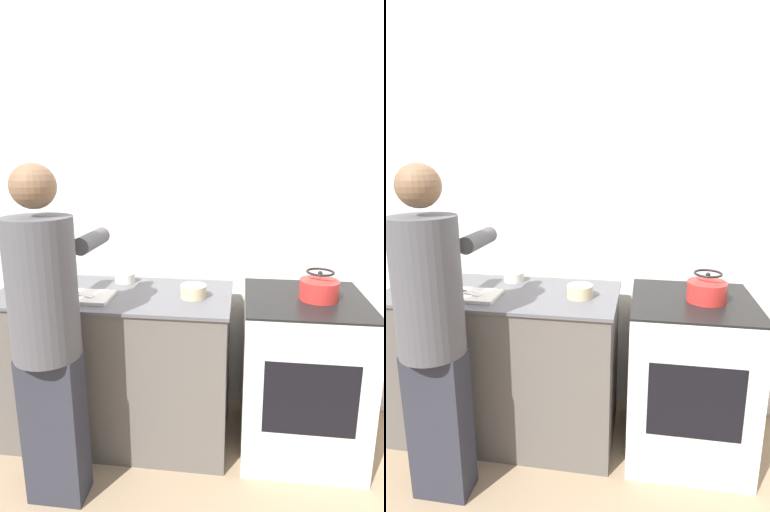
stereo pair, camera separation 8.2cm
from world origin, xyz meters
The scene contains 11 objects.
ground_plane centered at (0.00, 0.00, 0.00)m, with size 12.00×12.00×0.00m, color #997F60.
wall_back centered at (0.00, 0.73, 1.30)m, with size 8.00×0.05×2.60m.
counter centered at (-0.37, 0.30, 0.45)m, with size 1.35×0.62×0.90m.
oven centered at (0.71, 0.33, 0.45)m, with size 0.66×0.66×0.90m.
person centered at (-0.52, -0.20, 0.89)m, with size 0.34×0.58×1.63m.
cutting_board centered at (-0.54, 0.18, 0.91)m, with size 0.39×0.22×0.02m.
knife centered at (-0.53, 0.19, 0.92)m, with size 0.19×0.11×0.01m.
kettle centered at (0.77, 0.32, 0.97)m, with size 0.21×0.21×0.16m.
bowl_prep centered at (-0.36, 0.50, 0.93)m, with size 0.12×0.12×0.06m.
bowl_mixing centered at (0.09, 0.27, 0.94)m, with size 0.14×0.14×0.07m.
canister_jar centered at (-0.87, 0.29, 0.98)m, with size 0.16×0.16×0.15m.
Camera 1 is at (0.34, -1.79, 1.64)m, focal length 28.00 mm.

